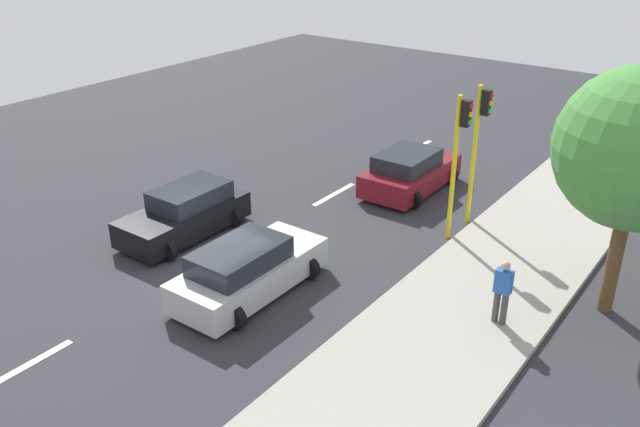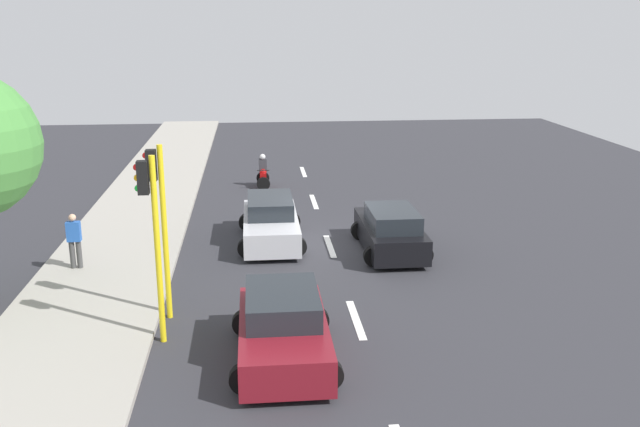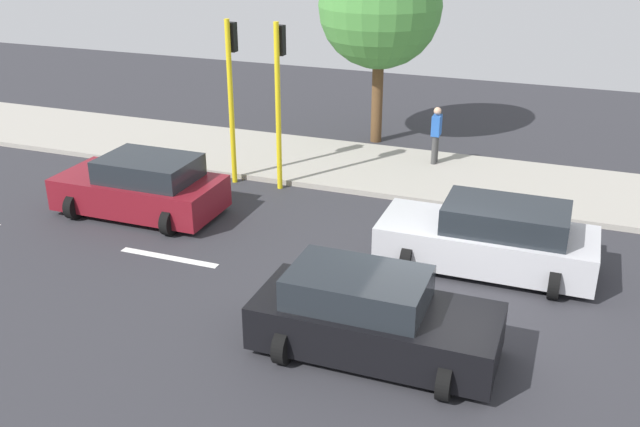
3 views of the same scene
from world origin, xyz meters
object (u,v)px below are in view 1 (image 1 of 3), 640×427
(car_silver, at_px, (248,270))
(traffic_light_midblock, at_px, (479,136))
(car_maroon, at_px, (410,172))
(traffic_light_corner, at_px, (459,149))
(street_tree_south, at_px, (638,149))
(car_black, at_px, (185,213))
(pedestrian_near_signal, at_px, (502,290))

(car_silver, bearing_deg, traffic_light_midblock, 68.91)
(car_silver, height_order, traffic_light_midblock, traffic_light_midblock)
(car_maroon, relative_size, traffic_light_corner, 0.92)
(car_maroon, relative_size, street_tree_south, 0.66)
(car_maroon, bearing_deg, traffic_light_midblock, -21.44)
(car_black, height_order, street_tree_south, street_tree_south)
(traffic_light_corner, distance_m, street_tree_south, 5.29)
(pedestrian_near_signal, bearing_deg, car_black, -174.30)
(car_silver, xyz_separation_m, car_black, (-3.89, 1.46, -0.00))
(pedestrian_near_signal, xyz_separation_m, traffic_light_midblock, (-3.07, 5.02, 1.87))
(traffic_light_corner, height_order, traffic_light_midblock, same)
(car_black, distance_m, pedestrian_near_signal, 9.89)
(pedestrian_near_signal, bearing_deg, car_silver, -157.68)
(car_silver, bearing_deg, traffic_light_corner, 64.65)
(traffic_light_midblock, bearing_deg, pedestrian_near_signal, -58.57)
(pedestrian_near_signal, height_order, traffic_light_corner, traffic_light_corner)
(car_black, bearing_deg, car_maroon, 61.58)
(traffic_light_corner, relative_size, traffic_light_midblock, 1.00)
(traffic_light_midblock, distance_m, street_tree_south, 5.78)
(traffic_light_corner, xyz_separation_m, traffic_light_midblock, (0.00, 1.39, 0.00))
(car_maroon, bearing_deg, pedestrian_near_signal, -45.89)
(pedestrian_near_signal, distance_m, street_tree_south, 4.44)
(traffic_light_corner, xyz_separation_m, street_tree_south, (4.94, -1.28, 1.39))
(traffic_light_corner, distance_m, traffic_light_midblock, 1.39)
(car_black, distance_m, traffic_light_corner, 8.48)
(car_silver, bearing_deg, car_black, 159.43)
(car_black, bearing_deg, car_silver, -20.57)
(car_black, bearing_deg, traffic_light_midblock, 41.56)
(car_silver, distance_m, traffic_light_midblock, 8.29)
(car_maroon, relative_size, car_silver, 0.91)
(traffic_light_midblock, bearing_deg, street_tree_south, -28.32)
(car_maroon, xyz_separation_m, car_silver, (0.03, -8.60, 0.00))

